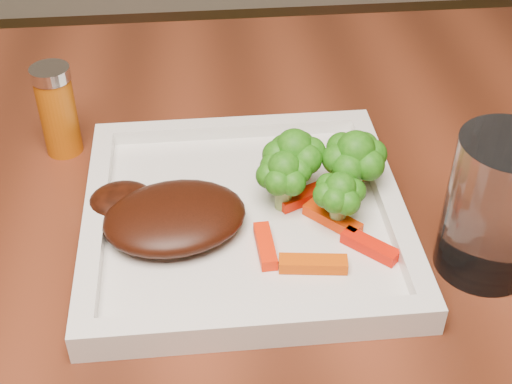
{
  "coord_description": "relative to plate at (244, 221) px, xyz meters",
  "views": [
    {
      "loc": [
        0.26,
        -0.56,
        1.16
      ],
      "look_at": [
        0.3,
        -0.09,
        0.79
      ],
      "focal_mm": 50.0,
      "sensor_mm": 36.0,
      "label": 1
    }
  ],
  "objects": [
    {
      "name": "drinking_glass",
      "position": [
        0.19,
        -0.06,
        0.05
      ],
      "size": [
        0.08,
        0.08,
        0.12
      ],
      "primitive_type": "cylinder",
      "rotation": [
        0.0,
        0.0,
        0.08
      ],
      "color": "silver",
      "rests_on": "dining_table"
    },
    {
      "name": "carrot_3",
      "position": [
        0.11,
        0.04,
        0.01
      ],
      "size": [
        0.05,
        0.01,
        0.01
      ],
      "primitive_type": "cube",
      "rotation": [
        0.0,
        0.0,
        -0.02
      ],
      "color": "#FF5F04",
      "rests_on": "plate"
    },
    {
      "name": "plate",
      "position": [
        0.0,
        0.0,
        0.0
      ],
      "size": [
        0.27,
        0.27,
        0.01
      ],
      "primitive_type": "cube",
      "color": "white",
      "rests_on": "dining_table"
    },
    {
      "name": "carrot_5",
      "position": [
        0.07,
        -0.02,
        0.01
      ],
      "size": [
        0.05,
        0.05,
        0.01
      ],
      "primitive_type": "cube",
      "rotation": [
        0.0,
        0.0,
        -0.81
      ],
      "color": "#E63403",
      "rests_on": "plate"
    },
    {
      "name": "broccoli_2",
      "position": [
        0.08,
        -0.02,
        0.04
      ],
      "size": [
        0.05,
        0.05,
        0.06
      ],
      "primitive_type": null,
      "rotation": [
        0.0,
        0.0,
        -0.09
      ],
      "color": "#1D6911",
      "rests_on": "plate"
    },
    {
      "name": "broccoli_3",
      "position": [
        0.03,
        0.01,
        0.04
      ],
      "size": [
        0.07,
        0.07,
        0.06
      ],
      "primitive_type": null,
      "rotation": [
        0.0,
        0.0,
        0.36
      ],
      "color": "#2E6410",
      "rests_on": "plate"
    },
    {
      "name": "spice_shaker",
      "position": [
        -0.17,
        0.13,
        0.04
      ],
      "size": [
        0.04,
        0.04,
        0.09
      ],
      "primitive_type": "cylinder",
      "rotation": [
        0.0,
        0.0,
        -0.17
      ],
      "color": "#A74E09",
      "rests_on": "dining_table"
    },
    {
      "name": "carrot_1",
      "position": [
        0.1,
        -0.05,
        0.01
      ],
      "size": [
        0.04,
        0.04,
        0.01
      ],
      "primitive_type": "cube",
      "rotation": [
        0.0,
        0.0,
        -0.77
      ],
      "color": "red",
      "rests_on": "plate"
    },
    {
      "name": "broccoli_1",
      "position": [
        0.1,
        0.02,
        0.04
      ],
      "size": [
        0.06,
        0.06,
        0.06
      ],
      "primitive_type": null,
      "rotation": [
        0.0,
        0.0,
        -0.0
      ],
      "color": "#246F12",
      "rests_on": "plate"
    },
    {
      "name": "steak",
      "position": [
        -0.06,
        -0.01,
        0.02
      ],
      "size": [
        0.13,
        0.11,
        0.03
      ],
      "primitive_type": "ellipsoid",
      "rotation": [
        0.0,
        0.0,
        0.18
      ],
      "color": "#351108",
      "rests_on": "plate"
    },
    {
      "name": "broccoli_0",
      "position": [
        0.05,
        0.03,
        0.04
      ],
      "size": [
        0.06,
        0.06,
        0.07
      ],
      "primitive_type": null,
      "rotation": [
        0.0,
        0.0,
        0.01
      ],
      "color": "#1E6F12",
      "rests_on": "plate"
    },
    {
      "name": "carrot_6",
      "position": [
        0.06,
        0.01,
        0.01
      ],
      "size": [
        0.05,
        0.04,
        0.01
      ],
      "primitive_type": "cube",
      "rotation": [
        0.0,
        0.0,
        0.44
      ],
      "color": "red",
      "rests_on": "plate"
    },
    {
      "name": "carrot_0",
      "position": [
        0.05,
        -0.07,
        0.01
      ],
      "size": [
        0.06,
        0.02,
        0.01
      ],
      "primitive_type": "cube",
      "rotation": [
        0.0,
        0.0,
        -0.12
      ],
      "color": "#D14603",
      "rests_on": "plate"
    },
    {
      "name": "carrot_2",
      "position": [
        0.01,
        -0.05,
        0.01
      ],
      "size": [
        0.02,
        0.05,
        0.01
      ],
      "primitive_type": "cube",
      "rotation": [
        0.0,
        0.0,
        1.62
      ],
      "color": "red",
      "rests_on": "plate"
    }
  ]
}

